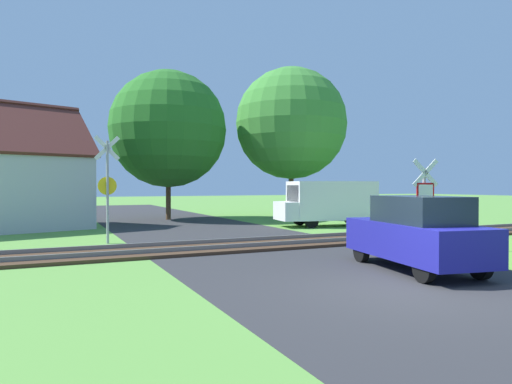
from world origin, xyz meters
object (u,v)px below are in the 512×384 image
(house, at_px, (1,187))
(mail_truck, at_px, (329,201))
(stop_sign_near, at_px, (425,198))
(tree_center, at_px, (168,129))
(crossing_sign_far, at_px, (107,183))
(parked_car, at_px, (416,233))
(tree_right, at_px, (291,124))

(house, relative_size, mail_truck, 1.65)
(stop_sign_near, relative_size, tree_center, 0.32)
(house, bearing_deg, tree_center, 2.08)
(tree_center, bearing_deg, stop_sign_near, -76.15)
(crossing_sign_far, bearing_deg, parked_car, -54.63)
(house, distance_m, mail_truck, 15.52)
(tree_right, height_order, mail_truck, tree_right)
(stop_sign_near, relative_size, crossing_sign_far, 0.76)
(stop_sign_near, relative_size, parked_car, 0.68)
(mail_truck, bearing_deg, house, 80.59)
(stop_sign_near, distance_m, tree_center, 17.19)
(stop_sign_near, bearing_deg, tree_center, -64.14)
(crossing_sign_far, xyz_separation_m, parked_car, (6.08, -8.39, -1.24))
(tree_right, height_order, parked_car, tree_right)
(stop_sign_near, bearing_deg, crossing_sign_far, -22.70)
(crossing_sign_far, relative_size, tree_right, 0.40)
(tree_center, relative_size, mail_truck, 1.73)
(stop_sign_near, xyz_separation_m, house, (-12.55, 13.35, 0.29))
(mail_truck, bearing_deg, tree_center, 47.35)
(stop_sign_near, distance_m, mail_truck, 8.82)
(mail_truck, bearing_deg, crossing_sign_far, 111.59)
(stop_sign_near, bearing_deg, mail_truck, -92.36)
(tree_center, xyz_separation_m, tree_right, (7.64, -1.35, 0.60))
(tree_center, relative_size, tree_right, 0.93)
(house, relative_size, tree_center, 0.95)
(tree_right, xyz_separation_m, parked_car, (-6.26, -17.29, -5.11))
(tree_center, distance_m, tree_right, 7.78)
(tree_center, bearing_deg, tree_right, -10.03)
(crossing_sign_far, bearing_deg, tree_right, 35.23)
(crossing_sign_far, relative_size, tree_center, 0.43)
(crossing_sign_far, relative_size, house, 0.45)
(tree_right, relative_size, mail_truck, 1.87)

